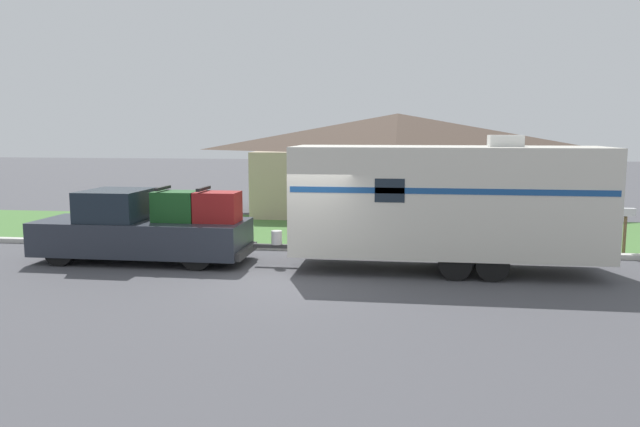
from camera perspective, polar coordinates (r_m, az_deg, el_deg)
The scene contains 7 objects.
ground_plane at distance 14.85m, azimuth -2.14°, elevation -6.18°, with size 120.00×120.00×0.00m, color #47474C.
curb_strip at distance 18.45m, azimuth -0.08°, elevation -3.21°, with size 80.00×0.30×0.14m.
lawn_strip at distance 22.02m, azimuth 1.27°, elevation -1.57°, with size 80.00×7.00×0.03m.
house_across_street at distance 26.78m, azimuth 7.07°, elevation 4.70°, with size 12.35×6.50×4.23m.
pickup_truck at distance 17.53m, azimuth -15.78°, elevation -1.36°, with size 5.78×2.04×2.04m.
travel_trailer at distance 15.95m, azimuth 11.50°, elevation 1.17°, with size 8.82×2.37×3.42m.
mailbox at distance 19.70m, azimuth 26.16°, elevation -0.47°, with size 0.48×0.20×1.35m.
Camera 1 is at (2.57, -14.18, 3.55)m, focal length 35.00 mm.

